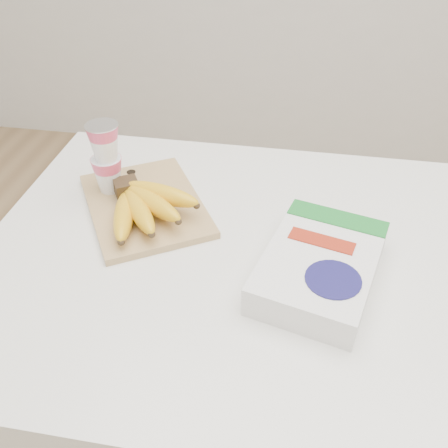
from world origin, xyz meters
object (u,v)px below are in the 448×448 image
object	(u,v)px
cutting_board	(145,205)
bananas	(143,204)
table	(281,398)
cereal_box	(320,266)
yogurt_stack	(106,156)

from	to	relation	value
cutting_board	bananas	size ratio (longest dim) A/B	1.46
table	cereal_box	world-z (taller)	cereal_box
cutting_board	cereal_box	size ratio (longest dim) A/B	0.99
bananas	cereal_box	world-z (taller)	bananas
table	cutting_board	bearing A→B (deg)	162.34
table	bananas	distance (m)	0.59
bananas	yogurt_stack	bearing A→B (deg)	141.80
yogurt_stack	cereal_box	size ratio (longest dim) A/B	0.51
cereal_box	bananas	bearing A→B (deg)	177.66
table	cutting_board	world-z (taller)	cutting_board
yogurt_stack	cereal_box	world-z (taller)	yogurt_stack
cutting_board	yogurt_stack	xyz separation A→B (m)	(-0.08, 0.03, 0.09)
cutting_board	cereal_box	distance (m)	0.40
cutting_board	yogurt_stack	distance (m)	0.13
bananas	yogurt_stack	distance (m)	0.14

